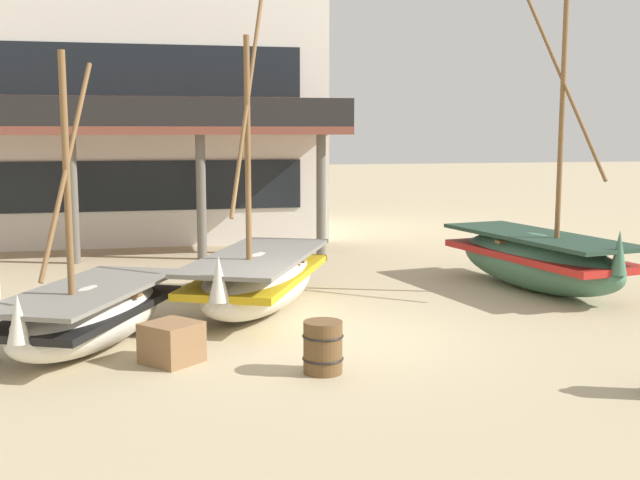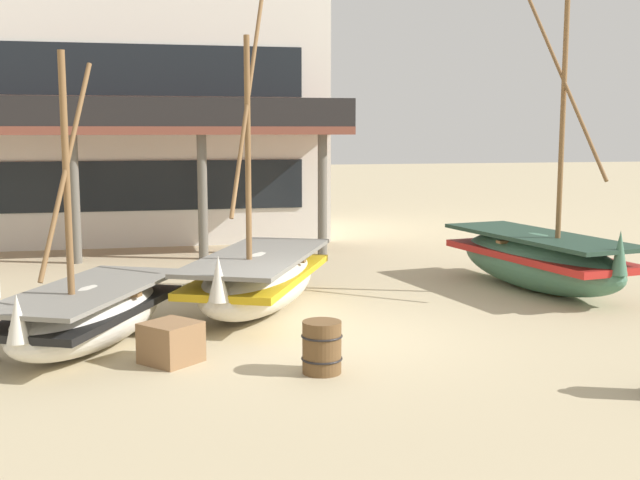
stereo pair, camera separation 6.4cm
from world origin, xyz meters
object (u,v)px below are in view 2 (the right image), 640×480
(cargo_crate, at_px, (171,342))
(fishing_boat_far_right, at_px, (538,259))
(fishing_boat_near_left, at_px, (88,314))
(wooden_barrel, at_px, (322,347))
(harbor_building_main, at_px, (138,77))
(fishing_boat_centre_large, at_px, (258,279))

(cargo_crate, bearing_deg, fishing_boat_far_right, 25.68)
(fishing_boat_near_left, xyz_separation_m, wooden_barrel, (3.11, -1.98, -0.16))
(fishing_boat_near_left, bearing_deg, fishing_boat_far_right, 16.22)
(harbor_building_main, bearing_deg, fishing_boat_far_right, -53.20)
(fishing_boat_near_left, bearing_deg, fishing_boat_centre_large, 34.24)
(fishing_boat_centre_large, relative_size, harbor_building_main, 0.50)
(fishing_boat_centre_large, bearing_deg, fishing_boat_far_right, 5.74)
(fishing_boat_far_right, xyz_separation_m, cargo_crate, (-7.39, -3.55, -0.36))
(fishing_boat_near_left, distance_m, wooden_barrel, 3.69)
(fishing_boat_near_left, distance_m, fishing_boat_far_right, 8.91)
(fishing_boat_centre_large, bearing_deg, cargo_crate, -118.84)
(fishing_boat_near_left, xyz_separation_m, fishing_boat_centre_large, (2.81, 1.91, 0.06))
(fishing_boat_centre_large, xyz_separation_m, wooden_barrel, (0.31, -3.89, -0.22))
(wooden_barrel, bearing_deg, cargo_crate, 154.85)
(fishing_boat_far_right, height_order, cargo_crate, fishing_boat_far_right)
(fishing_boat_centre_large, bearing_deg, fishing_boat_near_left, -145.76)
(fishing_boat_near_left, relative_size, harbor_building_main, 0.39)
(fishing_boat_centre_large, distance_m, cargo_crate, 3.41)
(fishing_boat_far_right, bearing_deg, cargo_crate, -154.32)
(fishing_boat_far_right, relative_size, harbor_building_main, 0.55)
(fishing_boat_near_left, height_order, fishing_boat_far_right, fishing_boat_far_right)
(fishing_boat_near_left, relative_size, fishing_boat_far_right, 0.70)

